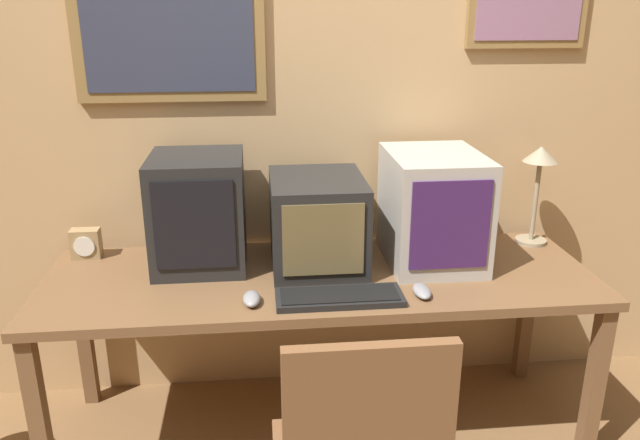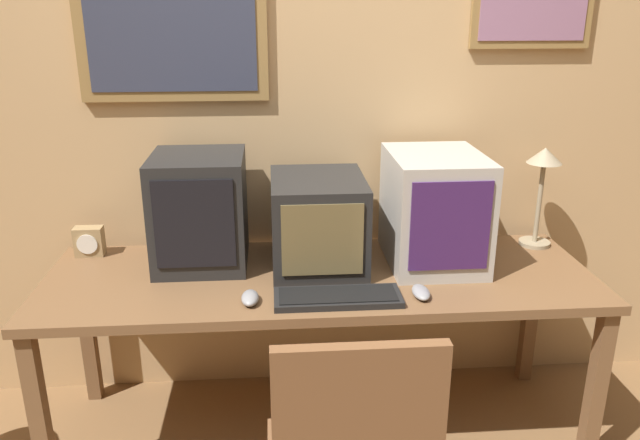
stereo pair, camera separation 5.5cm
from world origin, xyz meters
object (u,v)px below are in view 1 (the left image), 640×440
Objects in this scene: monitor_left at (199,211)px; desk_lamp at (539,172)px; mouse_far_corner at (252,299)px; desk_clock at (86,244)px; monitor_right at (433,208)px; monitor_center at (317,222)px; mouse_near_keyboard at (422,291)px; keyboard_main at (339,297)px.

monitor_left is 1.39m from desk_lamp.
desk_lamp is at bearing 20.86° from mouse_far_corner.
desk_clock is at bearing 179.18° from desk_lamp.
monitor_right is 1.39m from desk_clock.
monitor_center is 0.44m from mouse_far_corner.
monitor_center is 0.96m from desk_lamp.
monitor_center is (0.45, -0.05, -0.04)m from monitor_left.
monitor_left reaches higher than desk_lamp.
mouse_far_corner is (-0.60, -0.00, 0.00)m from mouse_near_keyboard.
monitor_center is at bearing -172.08° from desk_lamp.
mouse_near_keyboard is 1.35m from desk_clock.
mouse_far_corner is at bearing -62.42° from monitor_left.
desk_clock is (-1.37, 0.16, -0.16)m from monitor_right.
monitor_right is 0.80m from mouse_far_corner.
monitor_left is 0.46m from monitor_center.
monitor_center is 0.46m from monitor_right.
monitor_left reaches higher than mouse_far_corner.
desk_clock is 1.87m from desk_lamp.
desk_lamp is at bearing 7.92° from monitor_center.
mouse_near_keyboard is (-0.11, -0.31, -0.20)m from monitor_right.
mouse_near_keyboard is (0.34, -0.32, -0.16)m from monitor_center.
mouse_far_corner is at bearing -128.37° from monitor_center.
monitor_left reaches higher than keyboard_main.
mouse_near_keyboard is at bearing -25.24° from monitor_left.
desk_lamp is (0.94, 0.13, 0.14)m from monitor_center.
monitor_left is 3.64× the size of mouse_near_keyboard.
monitor_center is at bearing 136.47° from mouse_near_keyboard.
monitor_right is 4.07× the size of mouse_far_corner.
mouse_far_corner reaches higher than keyboard_main.
monitor_center is at bearing -9.71° from desk_clock.
monitor_right reaches higher than mouse_far_corner.
mouse_far_corner is (-0.26, -0.32, -0.16)m from monitor_center.
monitor_center reaches higher than keyboard_main.
mouse_far_corner is (-0.71, -0.32, -0.20)m from monitor_right.
monitor_center is 0.96× the size of monitor_right.
keyboard_main is 3.92× the size of mouse_far_corner.
monitor_right is 0.51m from desk_lamp.
monitor_right is 3.85× the size of mouse_near_keyboard.
mouse_near_keyboard is (0.79, -0.37, -0.20)m from monitor_left.
mouse_near_keyboard is at bearing -20.87° from desk_clock.
monitor_left reaches higher than monitor_center.
desk_lamp is (1.39, 0.08, 0.10)m from monitor_left.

